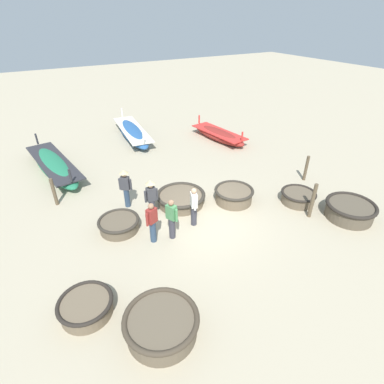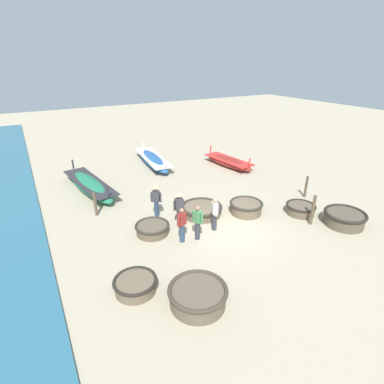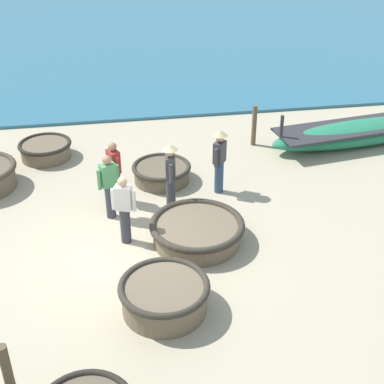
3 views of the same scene
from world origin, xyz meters
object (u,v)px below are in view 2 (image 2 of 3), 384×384
Objects in this scene: coracle_far_right at (202,210)px; mooring_post_inland at (313,210)px; long_boat_red_hull at (153,160)px; coracle_center at (300,209)px; coracle_beside_post at (345,218)px; fisherman_by_coracle at (215,213)px; coracle_upturned at (198,295)px; fisherman_crouching at (198,222)px; coracle_front_right at (135,284)px; long_boat_white_hull at (90,185)px; mooring_post_mid_beach at (306,187)px; mooring_post_shoreline at (95,204)px; fisherman_with_hat at (156,199)px; coracle_nearest at (246,207)px; fisherman_standing_right at (182,224)px; fisherman_standing_left at (179,207)px; coracle_weathered at (152,228)px; long_boat_green_hull at (228,162)px.

mooring_post_inland is (3.95, -3.31, 0.46)m from coracle_far_right.
coracle_center is at bearing -72.04° from long_boat_red_hull.
long_boat_red_hull is at bearing 109.39° from coracle_beside_post.
coracle_upturned is at bearing -129.96° from fisherman_by_coracle.
mooring_post_inland is (7.12, 1.68, 0.39)m from coracle_upturned.
coracle_beside_post is at bearing -19.56° from fisherman_crouching.
coracle_front_right is 1.00× the size of mooring_post_inland.
long_boat_white_hull is 3.81× the size of fisherman_by_coracle.
mooring_post_inland is 3.07m from mooring_post_mid_beach.
fisherman_by_coracle reaches higher than mooring_post_shoreline.
coracle_upturned is 3.76m from fisherman_crouching.
fisherman_with_hat is at bearing 152.84° from coracle_center.
long_boat_red_hull is at bearing 96.97° from coracle_nearest.
coracle_far_right is 2.23m from coracle_nearest.
fisherman_standing_right is 1.30× the size of mooring_post_shoreline.
coracle_nearest reaches higher than coracle_far_right.
coracle_center is at bearing -18.90° from fisherman_standing_left.
coracle_upturned is 4.58m from coracle_weathered.
long_boat_red_hull is at bearing 74.96° from fisherman_standing_left.
mooring_post_inland is 10.27m from mooring_post_shoreline.
long_boat_green_hull is at bearing 40.84° from coracle_front_right.
coracle_far_right is at bearing 40.10° from fisherman_standing_right.
coracle_far_right is 5.82m from coracle_front_right.
coracle_nearest is 0.38× the size of long_boat_green_hull.
coracle_far_right is 1.22× the size of fisherman_with_hat.
fisherman_by_coracle is at bearing -42.90° from mooring_post_shoreline.
coracle_far_right is 5.17m from mooring_post_inland.
coracle_nearest is 1.05× the size of fisherman_by_coracle.
fisherman_standing_right is (-3.96, -0.69, 0.51)m from coracle_nearest.
coracle_upturned is at bearing -110.60° from fisherman_standing_left.
mooring_post_inland reaches higher than mooring_post_mid_beach.
mooring_post_shoreline reaches higher than long_boat_green_hull.
coracle_center reaches higher than coracle_front_right.
fisherman_crouching reaches higher than mooring_post_mid_beach.
long_boat_red_hull is (-3.43, 10.59, 0.07)m from coracle_center.
long_boat_green_hull is (8.60, 10.25, -0.03)m from coracle_upturned.
mooring_post_shoreline is (0.13, 5.96, 0.35)m from coracle_front_right.
fisherman_standing_left is at bearing -42.59° from mooring_post_shoreline.
fisherman_with_hat is at bearing 91.29° from fisherman_standing_right.
mooring_post_mid_beach is (0.84, 3.01, 0.26)m from coracle_beside_post.
fisherman_by_coracle reaches higher than long_boat_red_hull.
fisherman_crouching reaches higher than coracle_far_right.
coracle_far_right is 7.56m from long_boat_green_hull.
mooring_post_mid_beach reaches higher than coracle_front_right.
mooring_post_mid_beach is at bearing -4.24° from coracle_weathered.
fisherman_standing_left is at bearing -165.46° from coracle_far_right.
fisherman_standing_right reaches higher than mooring_post_shoreline.
fisherman_crouching is at bearing -52.71° from mooring_post_shoreline.
coracle_center is 1.19× the size of mooring_post_shoreline.
coracle_beside_post is at bearing -24.56° from coracle_weathered.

